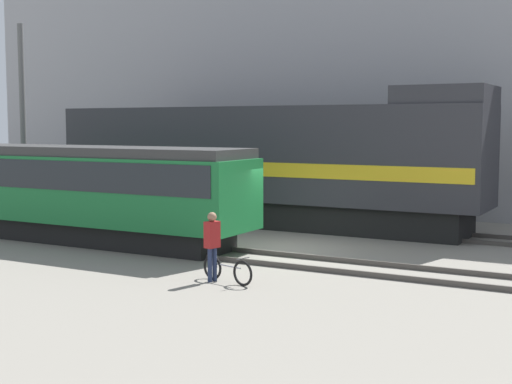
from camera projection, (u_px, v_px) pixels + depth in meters
name	position (u px, v px, depth m)	size (l,w,h in m)	color
ground_plane	(275.00, 249.00, 21.76)	(120.00, 120.00, 0.00)	gray
track_near	(247.00, 256.00, 20.22)	(60.00, 1.51, 0.14)	#47423D
track_far	(333.00, 228.00, 25.73)	(60.00, 1.51, 0.14)	#47423D
building_backdrop	(401.00, 86.00, 31.89)	(43.27, 6.00, 10.99)	#99999E
freight_locomotive	(264.00, 163.00, 26.88)	(16.83, 3.04, 5.04)	black
streetcar	(75.00, 187.00, 23.15)	(12.57, 2.54, 3.09)	black
bicycle	(227.00, 270.00, 17.08)	(1.61, 0.57, 0.67)	black
person	(212.00, 239.00, 17.16)	(0.30, 0.40, 1.69)	#232D4C
utility_pole_left	(23.00, 122.00, 28.43)	(0.23, 0.23, 7.75)	#595959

